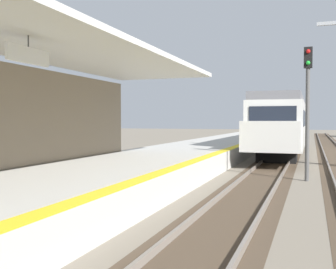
{
  "coord_description": "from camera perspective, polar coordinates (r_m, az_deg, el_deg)",
  "views": [
    {
      "loc": [
        3.77,
        2.02,
        2.38
      ],
      "look_at": [
        1.14,
        9.49,
        2.1
      ],
      "focal_mm": 43.74,
      "sensor_mm": 36.0,
      "label": 1
    }
  ],
  "objects": [
    {
      "name": "station_platform",
      "position": [
        15.44,
        -4.73,
        -5.17
      ],
      "size": [
        5.0,
        80.0,
        0.91
      ],
      "color": "#B7B5AD",
      "rests_on": "ground"
    },
    {
      "name": "track_pair_nearest_platform",
      "position": [
        18.23,
        13.41,
        -5.39
      ],
      "size": [
        2.34,
        120.0,
        0.16
      ],
      "color": "#4C3D2D",
      "rests_on": "ground"
    },
    {
      "name": "approaching_train",
      "position": [
        29.75,
        15.82,
        1.54
      ],
      "size": [
        2.93,
        19.6,
        4.76
      ],
      "color": "silver",
      "rests_on": "ground"
    },
    {
      "name": "rail_signal_post",
      "position": [
        16.82,
        18.89,
        4.68
      ],
      "size": [
        0.32,
        0.34,
        5.2
      ],
      "color": "#4C4C4C",
      "rests_on": "ground"
    }
  ]
}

